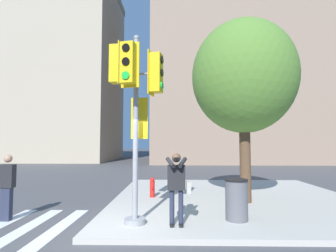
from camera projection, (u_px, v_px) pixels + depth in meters
ground_plane at (105, 236)px, 5.51m from camera, size 160.00×160.00×0.00m
sidewalk_corner at (234, 198)px, 8.94m from camera, size 8.00×8.00×0.12m
traffic_signal_pole at (135, 97)px, 6.12m from camera, size 1.31×1.31×4.39m
person_photographer at (177, 182)px, 5.88m from camera, size 0.58×0.54×1.60m
pedestrian_distant at (7, 185)px, 6.63m from camera, size 0.34×0.20×1.65m
street_tree at (244, 77)px, 8.34m from camera, size 3.28×3.28×5.75m
fire_hydrant at (152, 187)px, 8.86m from camera, size 0.17×0.23×0.66m
trash_bin at (236, 200)px, 6.23m from camera, size 0.55×0.55×0.97m
building_left at (63, 72)px, 30.77m from camera, size 12.48×11.34×20.49m
building_right at (230, 65)px, 29.79m from camera, size 17.22×13.43×21.68m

